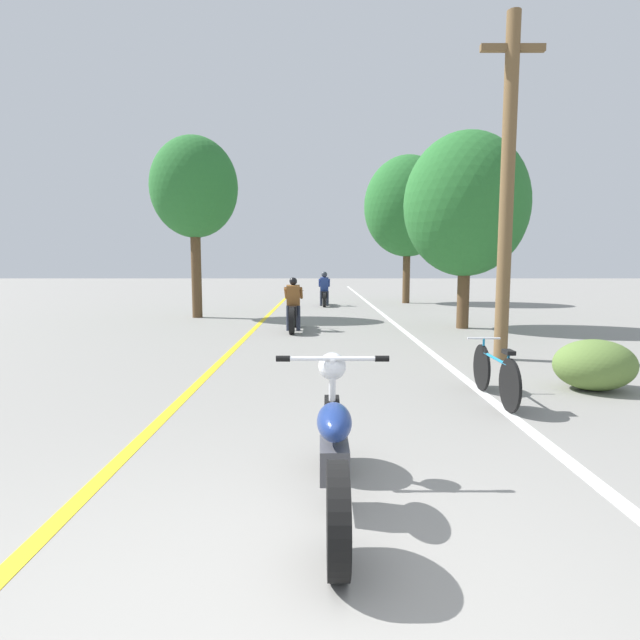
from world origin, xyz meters
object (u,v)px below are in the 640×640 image
(motorcycle_foreground, at_px, (335,447))
(roadside_tree_right_far, at_px, (409,207))
(bicycle_parked, at_px, (496,374))
(utility_pole, at_px, (508,186))
(roadside_tree_left, at_px, (195,188))
(roadside_tree_right_near, at_px, (467,205))
(motorcycle_rider_lead, at_px, (294,311))
(motorcycle_rider_far, at_px, (325,293))

(motorcycle_foreground, bearing_deg, roadside_tree_right_far, 78.78)
(bicycle_parked, bearing_deg, utility_pole, 68.78)
(roadside_tree_right_far, xyz_separation_m, roadside_tree_left, (-7.85, -6.14, -0.12))
(roadside_tree_right_near, distance_m, motorcycle_foreground, 11.07)
(motorcycle_rider_lead, bearing_deg, roadside_tree_right_far, 64.05)
(roadside_tree_left, bearing_deg, motorcycle_foreground, -72.24)
(roadside_tree_left, relative_size, motorcycle_foreground, 2.81)
(motorcycle_foreground, height_order, motorcycle_rider_far, motorcycle_rider_far)
(utility_pole, distance_m, motorcycle_rider_lead, 6.21)
(motorcycle_foreground, height_order, motorcycle_rider_lead, motorcycle_rider_lead)
(bicycle_parked, bearing_deg, motorcycle_rider_lead, 113.24)
(roadside_tree_left, xyz_separation_m, motorcycle_rider_lead, (3.30, -3.21, -3.60))
(motorcycle_rider_lead, height_order, bicycle_parked, motorcycle_rider_lead)
(utility_pole, xyz_separation_m, motorcycle_foreground, (-3.18, -5.56, -2.64))
(roadside_tree_right_near, xyz_separation_m, motorcycle_foreground, (-3.76, -10.02, -2.84))
(utility_pole, relative_size, bicycle_parked, 3.62)
(utility_pole, distance_m, roadside_tree_right_far, 13.43)
(motorcycle_foreground, xyz_separation_m, motorcycle_rider_far, (0.08, 17.45, 0.11))
(roadside_tree_right_near, height_order, motorcycle_rider_far, roadside_tree_right_near)
(roadside_tree_left, height_order, motorcycle_rider_lead, roadside_tree_left)
(motorcycle_rider_lead, bearing_deg, utility_pole, -45.30)
(utility_pole, bearing_deg, roadside_tree_left, 135.20)
(roadside_tree_left, relative_size, motorcycle_rider_far, 2.90)
(roadside_tree_right_near, relative_size, roadside_tree_left, 0.90)
(roadside_tree_right_near, distance_m, roadside_tree_left, 8.37)
(roadside_tree_right_near, bearing_deg, roadside_tree_right_far, 90.03)
(motorcycle_foreground, bearing_deg, bicycle_parked, 52.95)
(motorcycle_rider_lead, bearing_deg, roadside_tree_left, 135.81)
(motorcycle_foreground, bearing_deg, motorcycle_rider_lead, 94.74)
(roadside_tree_right_near, relative_size, motorcycle_rider_lead, 2.40)
(motorcycle_foreground, bearing_deg, roadside_tree_left, 107.76)
(roadside_tree_left, distance_m, motorcycle_foreground, 13.92)
(roadside_tree_right_near, height_order, bicycle_parked, roadside_tree_right_near)
(roadside_tree_right_far, bearing_deg, bicycle_parked, -95.81)
(utility_pole, xyz_separation_m, roadside_tree_left, (-7.28, 7.23, 1.04))
(utility_pole, xyz_separation_m, roadside_tree_right_far, (0.57, 13.36, 1.17))
(bicycle_parked, bearing_deg, motorcycle_foreground, -127.05)
(roadside_tree_left, height_order, motorcycle_rider_far, roadside_tree_left)
(motorcycle_rider_far, bearing_deg, roadside_tree_right_near, -63.68)
(roadside_tree_right_near, distance_m, roadside_tree_right_far, 8.95)
(roadside_tree_right_far, xyz_separation_m, motorcycle_rider_far, (-3.67, -1.47, -3.70))
(roadside_tree_right_far, distance_m, roadside_tree_left, 9.96)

